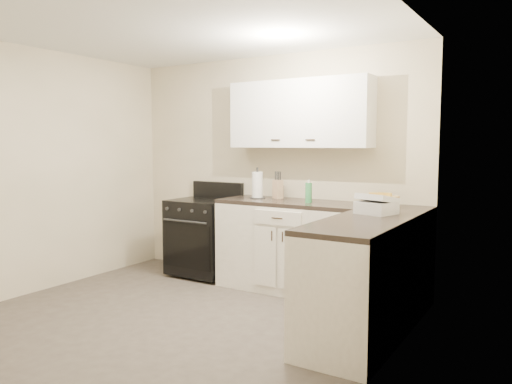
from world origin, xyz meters
The scene contains 19 objects.
floor centered at (0.00, 0.00, 0.00)m, with size 3.60×3.60×0.00m, color #473F38.
ceiling centered at (0.00, 0.00, 2.50)m, with size 3.60×3.60×0.00m, color white.
wall_back centered at (0.00, 1.80, 1.25)m, with size 3.60×3.60×0.00m, color beige.
wall_right centered at (1.80, 0.00, 1.25)m, with size 3.60×3.60×0.00m, color beige.
wall_left centered at (-1.80, 0.00, 1.25)m, with size 3.60×3.60×0.00m, color beige.
base_cabinets_back centered at (0.43, 1.50, 0.45)m, with size 1.55×0.60×0.90m, color white.
base_cabinets_right centered at (1.50, 0.85, 0.45)m, with size 0.60×1.90×0.90m, color white.
countertop_back centered at (0.43, 1.50, 0.92)m, with size 1.55×0.60×0.04m, color black.
countertop_right centered at (1.50, 0.85, 0.92)m, with size 0.60×1.90×0.04m, color black.
upper_cabinets centered at (0.43, 1.65, 1.84)m, with size 1.55×0.30×0.70m, color white.
stove centered at (-0.73, 1.48, 0.46)m, with size 0.71×0.60×0.85m, color black.
knife_block centered at (0.18, 1.63, 1.04)m, with size 0.09×0.08×0.20m, color tan.
paper_towel centered at (-0.02, 1.53, 1.08)m, with size 0.12×0.12×0.29m, color white.
soap_bottle centered at (0.64, 1.44, 1.04)m, with size 0.07×0.07×0.20m, color #399551.
picture_frame centered at (0.12, 1.76, 1.01)m, with size 0.10×0.01×0.13m, color black.
wicker_basket centered at (1.35, 1.51, 0.99)m, with size 0.31×0.20×0.10m, color tan.
countertop_grill centered at (1.47, 1.02, 0.99)m, with size 0.28×0.26×0.10m, color silver.
oven_mitt_near centered at (1.18, 0.32, 0.48)m, with size 0.02×0.14×0.25m, color black.
oven_mitt_far centered at (1.18, 0.49, 0.52)m, with size 0.02×0.15×0.26m, color black.
Camera 1 is at (2.80, -3.06, 1.53)m, focal length 35.00 mm.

